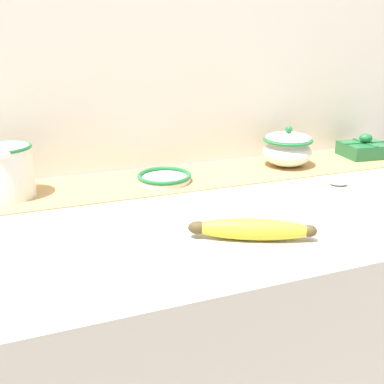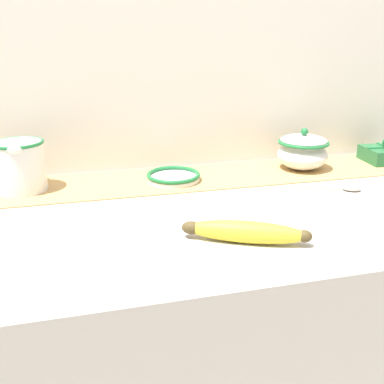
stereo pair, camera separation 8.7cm
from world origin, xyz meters
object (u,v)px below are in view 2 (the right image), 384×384
banana (246,232)px  spoon (348,189)px  cream_pitcher (21,164)px  sugar_bowl (303,151)px  small_dish (173,177)px

banana → spoon: 0.39m
cream_pitcher → banana: bearing=-42.8°
spoon → cream_pitcher: bearing=-167.3°
sugar_bowl → banana: size_ratio=0.62×
sugar_bowl → spoon: size_ratio=0.89×
sugar_bowl → banana: sugar_bowl is taller
spoon → small_dish: bearing=-176.9°
cream_pitcher → banana: cream_pitcher is taller
banana → small_dish: bearing=98.2°
cream_pitcher → small_dish: cream_pitcher is taller
cream_pitcher → spoon: (0.75, -0.18, -0.06)m
cream_pitcher → spoon: bearing=-13.8°
small_dish → sugar_bowl: bearing=2.2°
banana → sugar_bowl: bearing=50.8°
banana → spoon: bearing=30.5°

